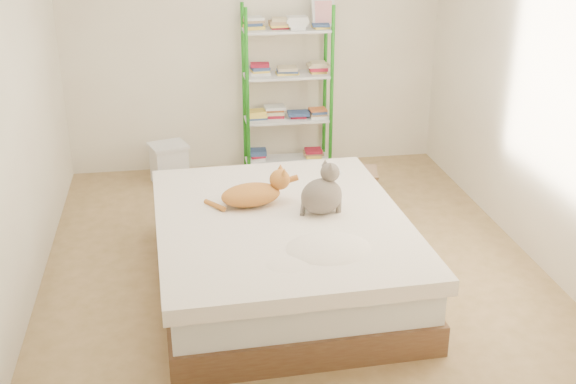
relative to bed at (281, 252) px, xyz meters
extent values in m
cube|color=tan|center=(0.13, 0.49, -0.28)|extent=(3.80, 4.20, 0.01)
cube|color=white|center=(0.13, 2.59, 1.02)|extent=(3.80, 0.01, 2.60)
cube|color=white|center=(0.13, -1.61, 1.02)|extent=(3.80, 0.01, 2.60)
cube|color=white|center=(-1.77, 0.49, 1.02)|extent=(0.01, 4.20, 2.60)
cube|color=white|center=(2.03, 0.49, 1.02)|extent=(0.01, 4.20, 2.60)
cube|color=brown|center=(0.00, 0.00, -0.17)|extent=(1.79, 2.21, 0.22)
cube|color=silver|center=(0.00, 0.00, 0.05)|extent=(1.74, 2.14, 0.24)
cube|color=white|center=(0.00, 0.00, 0.23)|extent=(1.83, 2.25, 0.11)
cylinder|color=#228A1E|center=(0.01, 2.21, 0.57)|extent=(0.04, 0.04, 1.70)
cylinder|color=#228A1E|center=(0.01, 2.53, 0.57)|extent=(0.04, 0.04, 1.70)
cylinder|color=#228A1E|center=(0.85, 2.21, 0.57)|extent=(0.04, 0.04, 1.70)
cylinder|color=#228A1E|center=(0.85, 2.53, 0.57)|extent=(0.04, 0.04, 1.70)
cube|color=silver|center=(0.43, 2.37, -0.18)|extent=(0.86, 0.34, 0.02)
cube|color=silver|center=(0.43, 2.37, 0.27)|extent=(0.86, 0.34, 0.02)
cube|color=silver|center=(0.43, 2.37, 0.72)|extent=(0.86, 0.34, 0.02)
cube|color=silver|center=(0.43, 2.37, 1.17)|extent=(0.86, 0.34, 0.02)
cube|color=maroon|center=(0.13, 2.37, -0.12)|extent=(0.20, 0.16, 0.09)
cube|color=maroon|center=(0.73, 2.37, -0.12)|extent=(0.20, 0.16, 0.09)
cube|color=maroon|center=(0.13, 2.37, 0.33)|extent=(0.20, 0.16, 0.09)
cube|color=maroon|center=(0.33, 2.37, 0.33)|extent=(0.20, 0.16, 0.09)
cube|color=maroon|center=(0.53, 2.37, 0.33)|extent=(0.20, 0.16, 0.09)
cube|color=maroon|center=(0.73, 2.37, 0.33)|extent=(0.20, 0.16, 0.09)
cube|color=maroon|center=(0.13, 2.37, 0.78)|extent=(0.20, 0.16, 0.09)
cube|color=maroon|center=(0.43, 2.37, 0.78)|extent=(0.20, 0.16, 0.09)
cube|color=maroon|center=(0.73, 2.37, 0.78)|extent=(0.20, 0.16, 0.09)
cube|color=maroon|center=(0.13, 2.37, 1.23)|extent=(0.20, 0.16, 0.09)
cube|color=maroon|center=(0.33, 2.37, 1.23)|extent=(0.20, 0.16, 0.09)
cube|color=maroon|center=(0.53, 2.37, 1.23)|extent=(0.20, 0.16, 0.09)
cube|color=maroon|center=(0.73, 2.37, 1.23)|extent=(0.20, 0.16, 0.09)
cube|color=silver|center=(0.80, 2.42, 1.32)|extent=(0.22, 0.09, 0.28)
cube|color=#EF3C53|center=(0.80, 2.40, 1.32)|extent=(0.17, 0.06, 0.21)
cube|color=tan|center=(0.86, 1.36, -0.11)|extent=(0.56, 0.49, 0.34)
cube|color=#583092|center=(0.90, 1.17, -0.12)|extent=(0.28, 0.08, 0.07)
cube|color=tan|center=(0.86, 1.17, 0.06)|extent=(0.50, 0.25, 0.11)
cube|color=silver|center=(-0.78, 2.19, -0.09)|extent=(0.39, 0.36, 0.37)
cube|color=silver|center=(-0.78, 2.19, 0.11)|extent=(0.43, 0.40, 0.03)
camera|label=1|loc=(-0.71, -4.61, 2.44)|focal=45.00mm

